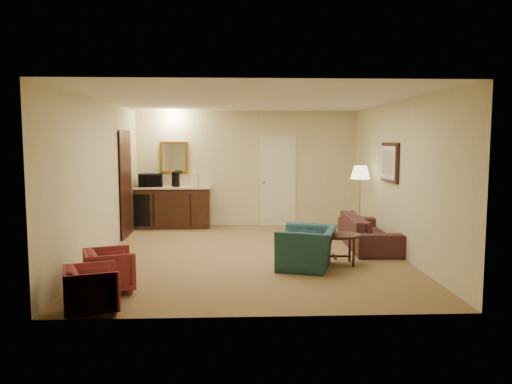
% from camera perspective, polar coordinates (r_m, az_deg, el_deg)
% --- Properties ---
extents(ground, '(6.00, 6.00, 0.00)m').
position_cam_1_polar(ground, '(8.57, -0.49, -7.17)').
color(ground, olive).
rests_on(ground, ground).
extents(room_walls, '(5.02, 6.01, 2.61)m').
position_cam_1_polar(room_walls, '(9.12, -1.27, 4.51)').
color(room_walls, beige).
rests_on(room_walls, ground).
extents(wetbar_cabinet, '(1.64, 0.58, 0.92)m').
position_cam_1_polar(wetbar_cabinet, '(11.25, -9.41, -1.71)').
color(wetbar_cabinet, '#351B10').
rests_on(wetbar_cabinet, ground).
extents(sofa, '(0.65, 2.01, 0.78)m').
position_cam_1_polar(sofa, '(9.32, 12.76, -3.81)').
color(sofa, black).
rests_on(sofa, ground).
extents(teal_armchair, '(0.88, 1.09, 0.83)m').
position_cam_1_polar(teal_armchair, '(7.68, 5.88, -5.58)').
color(teal_armchair, '#1C3D46').
rests_on(teal_armchair, ground).
extents(rose_chair_near, '(0.73, 0.75, 0.62)m').
position_cam_1_polar(rose_chair_near, '(6.75, -16.40, -8.36)').
color(rose_chair_near, maroon).
rests_on(rose_chair_near, ground).
extents(rose_chair_far, '(0.70, 0.72, 0.60)m').
position_cam_1_polar(rose_chair_far, '(6.00, -18.26, -10.30)').
color(rose_chair_far, maroon).
rests_on(rose_chair_far, ground).
extents(coffee_table, '(0.86, 0.60, 0.48)m').
position_cam_1_polar(coffee_table, '(7.99, 8.95, -6.46)').
color(coffee_table, black).
rests_on(coffee_table, ground).
extents(floor_lamp, '(0.48, 0.48, 1.45)m').
position_cam_1_polar(floor_lamp, '(10.13, 11.77, -1.09)').
color(floor_lamp, gold).
rests_on(floor_lamp, ground).
extents(waste_bin, '(0.27, 0.27, 0.31)m').
position_cam_1_polar(waste_bin, '(11.16, -6.05, -3.31)').
color(waste_bin, black).
rests_on(waste_bin, ground).
extents(microwave, '(0.56, 0.40, 0.35)m').
position_cam_1_polar(microwave, '(11.24, -12.00, 1.48)').
color(microwave, black).
rests_on(microwave, wetbar_cabinet).
extents(coffee_maker, '(0.22, 0.22, 0.33)m').
position_cam_1_polar(coffee_maker, '(11.15, -9.16, 1.45)').
color(coffee_maker, black).
rests_on(coffee_maker, wetbar_cabinet).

